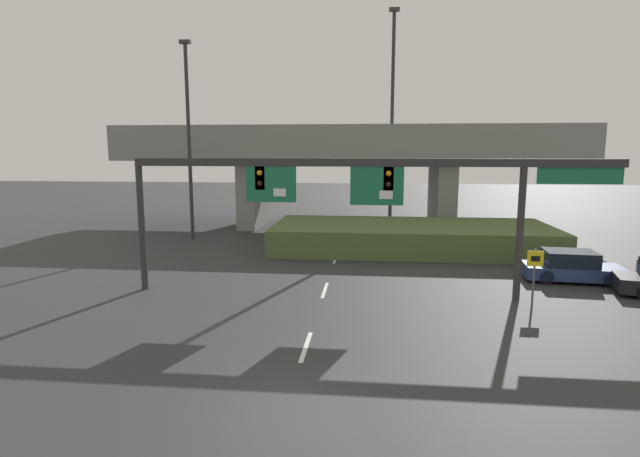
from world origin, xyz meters
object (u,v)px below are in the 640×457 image
object	(u,v)px
signal_gantry	(357,183)
highway_light_pole_far	(189,137)
parked_sedan_near_right	(572,267)
highway_light_pole_near	(392,119)
speed_limit_sign	(534,269)

from	to	relation	value
signal_gantry	highway_light_pole_far	distance (m)	16.86
highway_light_pole_far	parked_sedan_near_right	bearing A→B (deg)	-22.60
signal_gantry	highway_light_pole_far	bearing A→B (deg)	133.25
highway_light_pole_near	speed_limit_sign	bearing A→B (deg)	-73.30
signal_gantry	highway_light_pole_near	size ratio (longest dim) A/B	1.27
speed_limit_sign	parked_sedan_near_right	xyz separation A→B (m)	(2.99, 4.15, -0.82)
highway_light_pole_near	highway_light_pole_far	bearing A→B (deg)	-165.96
signal_gantry	speed_limit_sign	distance (m)	7.57
highway_light_pole_far	parked_sedan_near_right	distance (m)	23.84
signal_gantry	parked_sedan_near_right	bearing A→B (deg)	18.78
speed_limit_sign	highway_light_pole_near	size ratio (longest dim) A/B	0.15
speed_limit_sign	highway_light_pole_far	xyz separation A→B (m)	(-18.27, 12.99, 5.37)
highway_light_pole_far	highway_light_pole_near	bearing A→B (deg)	14.04
speed_limit_sign	highway_light_pole_far	distance (m)	23.05
signal_gantry	highway_light_pole_far	size ratio (longest dim) A/B	1.51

